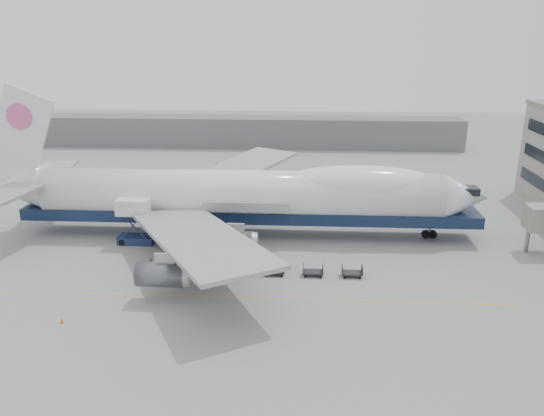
{
  "coord_description": "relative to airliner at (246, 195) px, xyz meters",
  "views": [
    {
      "loc": [
        7.94,
        -54.62,
        26.02
      ],
      "look_at": [
        4.44,
        6.0,
        5.81
      ],
      "focal_mm": 35.0,
      "sensor_mm": 36.0,
      "label": 1
    }
  ],
  "objects": [
    {
      "name": "traffic_cone",
      "position": [
        -14.99,
        -23.97,
        -5.38
      ],
      "size": [
        0.36,
        0.36,
        0.53
      ],
      "rotation": [
        0.0,
        0.0,
        -0.34
      ],
      "color": "#F1530C",
      "rests_on": "ground"
    },
    {
      "name": "airliner",
      "position": [
        0.0,
        0.0,
        0.0
      ],
      "size": [
        67.0,
        55.3,
        19.98
      ],
      "color": "white",
      "rests_on": "ground"
    },
    {
      "name": "apron_line",
      "position": [
        -0.64,
        -18.0,
        -5.62
      ],
      "size": [
        60.0,
        0.15,
        0.01
      ],
      "primitive_type": "cube",
      "color": "gold",
      "rests_on": "ground"
    },
    {
      "name": "dolly_5",
      "position": [
        13.13,
        -12.35,
        -5.09
      ],
      "size": [
        2.3,
        1.35,
        1.3
      ],
      "color": "#2D2D30",
      "rests_on": "ground"
    },
    {
      "name": "dolly_3",
      "position": [
        4.42,
        -12.35,
        -5.09
      ],
      "size": [
        2.3,
        1.35,
        1.3
      ],
      "color": "#2D2D30",
      "rests_on": "ground"
    },
    {
      "name": "hangar",
      "position": [
        -10.64,
        58.0,
        -2.12
      ],
      "size": [
        110.0,
        8.0,
        7.0
      ],
      "primitive_type": "cube",
      "color": "slate",
      "rests_on": "ground"
    },
    {
      "name": "ground",
      "position": [
        -0.64,
        -12.0,
        -5.62
      ],
      "size": [
        260.0,
        260.0,
        0.0
      ],
      "primitive_type": "plane",
      "color": "gray",
      "rests_on": "ground"
    },
    {
      "name": "dolly_4",
      "position": [
        8.77,
        -12.35,
        -5.09
      ],
      "size": [
        2.3,
        1.35,
        1.3
      ],
      "color": "#2D2D30",
      "rests_on": "ground"
    },
    {
      "name": "dolly_2",
      "position": [
        0.06,
        -12.35,
        -5.09
      ],
      "size": [
        2.3,
        1.35,
        1.3
      ],
      "color": "#2D2D30",
      "rests_on": "ground"
    },
    {
      "name": "catering_truck",
      "position": [
        -13.88,
        -3.93,
        -2.2
      ],
      "size": [
        4.65,
        3.29,
        6.01
      ],
      "rotation": [
        0.0,
        0.0,
        -0.02
      ],
      "color": "navy",
      "rests_on": "ground"
    },
    {
      "name": "dolly_1",
      "position": [
        -4.3,
        -12.35,
        -5.09
      ],
      "size": [
        2.3,
        1.35,
        1.3
      ],
      "color": "#2D2D30",
      "rests_on": "ground"
    },
    {
      "name": "dolly_0",
      "position": [
        -8.65,
        -12.35,
        -5.09
      ],
      "size": [
        2.3,
        1.35,
        1.3
      ],
      "color": "#2D2D30",
      "rests_on": "ground"
    }
  ]
}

